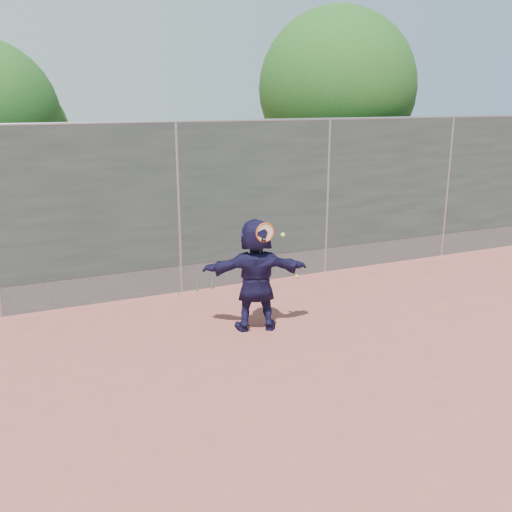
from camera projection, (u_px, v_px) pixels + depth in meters
name	position (u px, v px, depth m)	size (l,w,h in m)	color
ground	(263.00, 374.00, 7.25)	(80.00, 80.00, 0.00)	#9E4C42
player	(256.00, 274.00, 8.46)	(1.59, 0.50, 1.71)	#161234
ball_ground	(297.00, 276.00, 11.08)	(0.07, 0.07, 0.07)	#A6DC31
fence	(179.00, 205.00, 9.90)	(20.00, 0.06, 3.03)	#38423D
swing_action	(266.00, 234.00, 8.15)	(0.49, 0.13, 0.51)	#C34D12
tree_right	(342.00, 93.00, 13.21)	(3.78, 3.60, 5.39)	#382314
weed_clump	(199.00, 284.00, 10.30)	(0.68, 0.07, 0.30)	#387226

